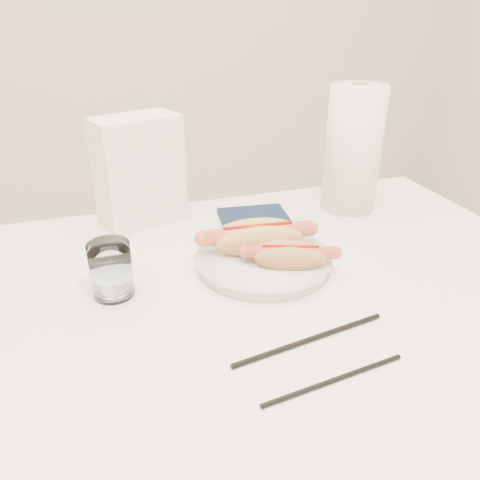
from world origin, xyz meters
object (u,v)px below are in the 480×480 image
object	(u,v)px
table	(237,323)
napkin_box	(139,171)
water_glass	(111,270)
hotdog_right	(290,256)
hotdog_left	(258,237)
paper_towel_roll	(353,149)
plate	(263,262)

from	to	relation	value
table	napkin_box	distance (m)	0.38
water_glass	napkin_box	bearing A→B (deg)	72.66
hotdog_right	napkin_box	bearing A→B (deg)	143.81
water_glass	hotdog_right	bearing A→B (deg)	-6.51
hotdog_left	napkin_box	xyz separation A→B (m)	(-0.17, 0.23, 0.07)
hotdog_right	napkin_box	world-z (taller)	napkin_box
hotdog_right	water_glass	bearing A→B (deg)	-166.89
hotdog_right	paper_towel_roll	distance (m)	0.36
plate	hotdog_right	size ratio (longest dim) A/B	1.55
table	hotdog_left	size ratio (longest dim) A/B	6.01
hotdog_right	hotdog_left	bearing A→B (deg)	134.71
water_glass	hotdog_left	bearing A→B (deg)	8.14
napkin_box	paper_towel_roll	xyz separation A→B (m)	(0.45, -0.07, 0.02)
napkin_box	paper_towel_roll	world-z (taller)	paper_towel_roll
water_glass	napkin_box	distance (m)	0.29
table	water_glass	xyz separation A→B (m)	(-0.19, 0.06, 0.11)
napkin_box	hotdog_right	bearing A→B (deg)	-74.24
hotdog_left	paper_towel_roll	size ratio (longest dim) A/B	0.74
paper_towel_roll	hotdog_right	bearing A→B (deg)	-136.03
plate	napkin_box	bearing A→B (deg)	123.81
hotdog_right	water_glass	distance (m)	0.29
table	plate	xyz separation A→B (m)	(0.07, 0.07, 0.07)
hotdog_right	water_glass	world-z (taller)	water_glass
napkin_box	table	bearing A→B (deg)	-90.94
hotdog_right	table	bearing A→B (deg)	-146.65
plate	hotdog_right	xyz separation A→B (m)	(0.03, -0.04, 0.03)
plate	hotdog_right	distance (m)	0.06
plate	paper_towel_roll	xyz separation A→B (m)	(0.28, 0.20, 0.13)
hotdog_left	napkin_box	distance (m)	0.30
plate	hotdog_left	bearing A→B (deg)	92.90
hotdog_right	paper_towel_roll	world-z (taller)	paper_towel_roll
hotdog_right	napkin_box	distance (m)	0.37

